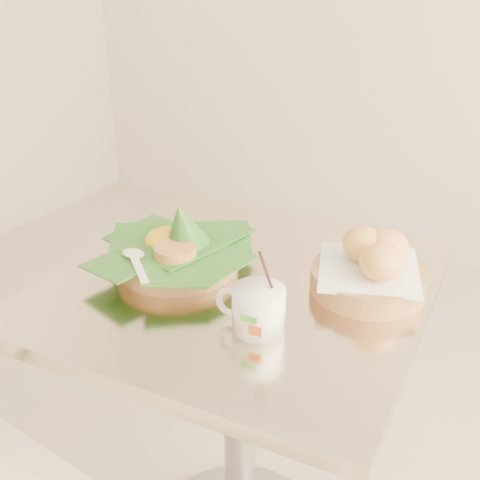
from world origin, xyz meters
The scene contains 4 objects.
cafe_table centered at (0.15, 0.04, 0.53)m, with size 0.76×0.76×0.75m.
rice_basket centered at (0.01, 0.02, 0.79)m, with size 0.30×0.31×0.15m.
bread_basket centered at (0.37, 0.13, 0.79)m, with size 0.23×0.23×0.11m.
coffee_mug centered at (0.26, -0.09, 0.79)m, with size 0.12×0.09×0.15m.
Camera 1 is at (0.67, -0.82, 1.33)m, focal length 45.00 mm.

